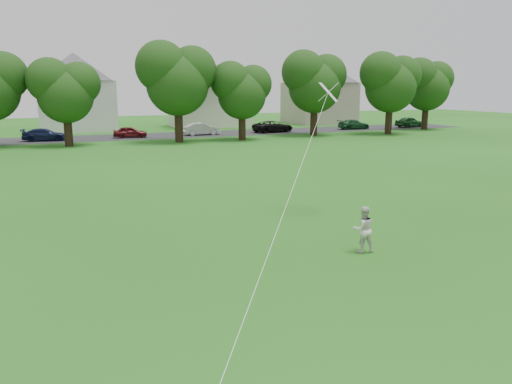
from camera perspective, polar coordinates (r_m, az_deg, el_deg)
name	(u,v)px	position (r m, az deg, el deg)	size (l,w,h in m)	color
ground	(235,315)	(11.43, -2.44, -13.87)	(160.00, 160.00, 0.00)	#205613
street	(85,138)	(52.02, -18.93, 5.81)	(90.00, 7.00, 0.01)	#2D2D30
older_boy	(363,229)	(15.57, 12.13, -4.19)	(0.70, 0.55, 1.44)	silver
kite	(297,177)	(12.96, 4.68, 1.70)	(4.80, 6.19, 14.65)	white
tree_row	(99,77)	(46.24, -17.55, 12.40)	(81.12, 8.94, 9.51)	black
parked_cars	(151,131)	(51.80, -11.88, 6.85)	(72.06, 2.66, 1.29)	black
house_row	(66,84)	(61.72, -20.85, 11.43)	(76.43, 13.81, 10.49)	beige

